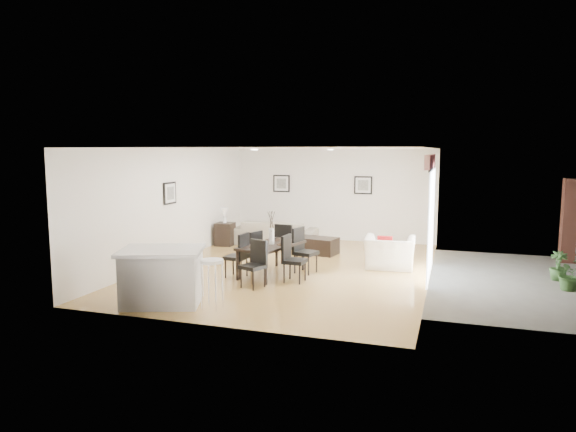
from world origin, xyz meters
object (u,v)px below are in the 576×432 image
(dining_chair_efar, at_px, (302,248))
(coffee_table, at_px, (316,246))
(dining_chair_head, at_px, (255,261))
(side_table, at_px, (225,234))
(dining_table, at_px, (272,247))
(dining_chair_wfar, at_px, (253,248))
(dining_chair_foot, at_px, (286,242))
(armchair, at_px, (390,253))
(dining_chair_wnear, at_px, (240,253))
(kitchen_island, at_px, (162,276))
(bar_stool, at_px, (212,267))
(dining_chair_enear, at_px, (291,256))
(sofa, at_px, (276,232))

(dining_chair_efar, height_order, coffee_table, dining_chair_efar)
(dining_chair_head, relative_size, side_table, 1.44)
(dining_table, relative_size, dining_chair_wfar, 2.02)
(dining_chair_head, distance_m, dining_chair_foot, 1.99)
(armchair, relative_size, dining_chair_wnear, 1.17)
(kitchen_island, bearing_deg, dining_chair_wfar, 60.32)
(coffee_table, distance_m, side_table, 2.77)
(dining_chair_foot, distance_m, bar_stool, 3.54)
(armchair, xyz_separation_m, bar_stool, (-2.47, -3.97, 0.37))
(dining_chair_wnear, bearing_deg, armchair, 127.41)
(armchair, distance_m, dining_chair_enear, 2.55)
(coffee_table, bearing_deg, bar_stool, -85.71)
(sofa, height_order, dining_chair_efar, dining_chair_efar)
(dining_table, height_order, dining_chair_head, dining_chair_head)
(side_table, bearing_deg, dining_chair_foot, -37.51)
(dining_chair_wnear, relative_size, bar_stool, 1.11)
(sofa, bearing_deg, dining_table, 105.08)
(dining_table, relative_size, dining_chair_enear, 1.84)
(armchair, bearing_deg, dining_chair_efar, 26.10)
(dining_chair_head, relative_size, coffee_table, 0.87)
(dining_chair_enear, relative_size, dining_chair_foot, 0.98)
(dining_chair_enear, height_order, dining_chair_foot, dining_chair_foot)
(dining_chair_efar, bearing_deg, dining_chair_head, 174.41)
(dining_chair_efar, relative_size, coffee_table, 0.93)
(dining_chair_wfar, relative_size, dining_chair_enear, 0.91)
(dining_chair_head, bearing_deg, dining_chair_foot, 112.55)
(dining_chair_wnear, distance_m, bar_stool, 2.18)
(dining_table, distance_m, dining_chair_wnear, 0.70)
(dining_chair_wnear, distance_m, dining_chair_foot, 1.51)
(sofa, relative_size, dining_chair_wnear, 2.46)
(kitchen_island, height_order, bar_stool, kitchen_island)
(dining_chair_enear, bearing_deg, bar_stool, 165.12)
(bar_stool, bearing_deg, dining_chair_wnear, 101.24)
(dining_chair_efar, xyz_separation_m, dining_chair_head, (-0.53, -1.43, -0.04))
(sofa, xyz_separation_m, bar_stool, (0.97, -5.97, 0.39))
(dining_chair_wfar, distance_m, kitchen_island, 2.96)
(dining_chair_wnear, xyz_separation_m, dining_chair_efar, (1.13, 0.84, 0.02))
(armchair, height_order, dining_chair_wnear, dining_chair_wnear)
(dining_chair_wfar, bearing_deg, kitchen_island, 9.67)
(side_table, relative_size, bar_stool, 0.76)
(dining_chair_wfar, xyz_separation_m, dining_chair_head, (0.60, -1.38, 0.03))
(armchair, bearing_deg, kitchen_island, 45.60)
(dining_table, bearing_deg, coffee_table, 95.51)
(kitchen_island, bearing_deg, sofa, 70.68)
(armchair, distance_m, dining_chair_foot, 2.39)
(armchair, bearing_deg, sofa, -33.76)
(dining_chair_wfar, xyz_separation_m, side_table, (-1.84, 2.46, -0.16))
(sofa, relative_size, dining_table, 1.32)
(coffee_table, bearing_deg, kitchen_island, -96.23)
(dining_chair_foot, bearing_deg, dining_chair_enear, 121.65)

